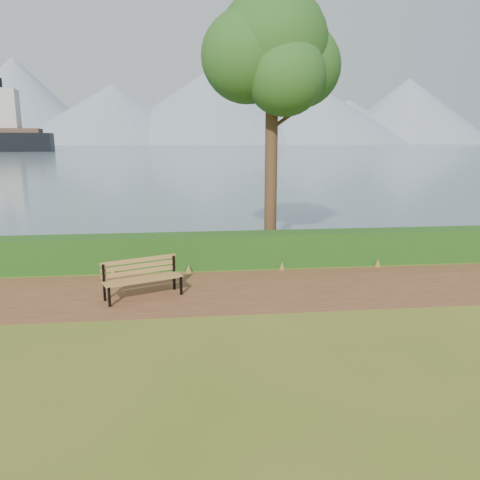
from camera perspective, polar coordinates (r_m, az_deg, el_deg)
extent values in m
plane|color=#51611B|center=(11.52, -0.68, -6.64)|extent=(140.00, 140.00, 0.00)
cube|color=#51331C|center=(11.80, -0.82, -6.15)|extent=(40.00, 3.40, 0.01)
cube|color=#1A3F12|center=(13.87, -1.76, -1.24)|extent=(32.00, 0.85, 1.00)
cube|color=#465C70|center=(270.88, -6.34, 11.30)|extent=(700.00, 510.00, 0.00)
cone|color=gray|center=(444.28, -25.59, 15.05)|extent=(140.00, 140.00, 70.00)
cone|color=gray|center=(410.60, -15.19, 14.58)|extent=(160.00, 160.00, 48.00)
cone|color=gray|center=(417.28, -3.68, 15.88)|extent=(190.00, 190.00, 62.00)
cone|color=gray|center=(426.14, 8.97, 14.87)|extent=(170.00, 170.00, 50.00)
cone|color=gray|center=(467.11, 19.72, 14.57)|extent=(150.00, 150.00, 58.00)
cone|color=gray|center=(441.15, -7.83, 13.84)|extent=(120.00, 120.00, 35.00)
cone|color=gray|center=(461.58, 13.05, 13.87)|extent=(130.00, 130.00, 40.00)
cube|color=black|center=(11.01, -15.65, -6.73)|extent=(0.07, 0.08, 0.46)
cube|color=black|center=(11.37, -16.25, -5.05)|extent=(0.07, 0.08, 0.89)
cube|color=black|center=(11.16, -15.99, -5.41)|extent=(0.25, 0.52, 0.05)
cube|color=black|center=(11.50, -7.20, -5.56)|extent=(0.07, 0.08, 0.46)
cube|color=black|center=(11.84, -8.06, -3.99)|extent=(0.07, 0.08, 0.89)
cube|color=black|center=(11.64, -7.65, -4.31)|extent=(0.25, 0.52, 0.05)
cube|color=#9B6B3C|center=(11.18, -11.43, -4.97)|extent=(1.75, 0.80, 0.04)
cube|color=#9B6B3C|center=(11.30, -11.63, -4.80)|extent=(1.75, 0.80, 0.04)
cube|color=#9B6B3C|center=(11.42, -11.83, -4.63)|extent=(1.75, 0.80, 0.04)
cube|color=#9B6B3C|center=(11.54, -12.03, -4.46)|extent=(1.75, 0.80, 0.04)
cube|color=#9B6B3C|center=(11.57, -12.15, -3.79)|extent=(1.73, 0.76, 0.11)
cube|color=#9B6B3C|center=(11.53, -12.18, -3.10)|extent=(1.73, 0.76, 0.11)
cube|color=#9B6B3C|center=(11.49, -12.21, -2.41)|extent=(1.73, 0.76, 0.11)
cylinder|color=#332114|center=(15.16, 3.84, 11.60)|extent=(0.40, 0.40, 7.14)
sphere|color=#1C4D19|center=(15.42, 4.01, 22.72)|extent=(3.37, 3.37, 3.37)
sphere|color=#1C4D19|center=(15.74, 7.27, 20.24)|extent=(2.58, 2.58, 2.58)
sphere|color=#1C4D19|center=(15.08, 0.87, 21.46)|extent=(2.78, 2.78, 2.78)
sphere|color=#1C4D19|center=(14.63, 5.53, 19.34)|extent=(2.38, 2.38, 2.38)
sphere|color=#1C4D19|center=(16.06, 2.21, 24.12)|extent=(2.18, 2.18, 2.18)
sphere|color=#1C4D19|center=(15.74, 4.42, 26.19)|extent=(1.98, 1.98, 1.98)
cylinder|color=#332114|center=(15.26, 5.59, 14.55)|extent=(1.04, 0.12, 0.78)
cylinder|color=#332114|center=(15.23, 2.31, 16.47)|extent=(0.81, 0.37, 0.71)
cube|color=beige|center=(166.75, -27.21, 13.90)|extent=(11.66, 10.95, 12.55)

